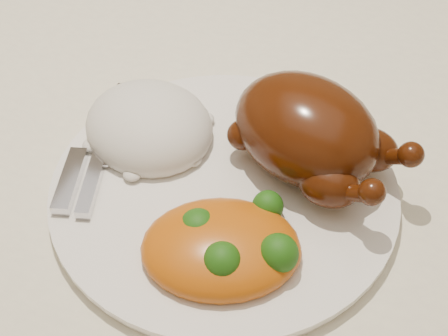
% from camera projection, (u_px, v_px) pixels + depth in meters
% --- Properties ---
extents(dining_table, '(1.60, 0.90, 0.76)m').
position_uv_depth(dining_table, '(213.00, 112.00, 0.76)').
color(dining_table, brown).
rests_on(dining_table, floor).
extents(tablecloth, '(1.73, 1.03, 0.18)m').
position_uv_depth(tablecloth, '(212.00, 63.00, 0.70)').
color(tablecloth, beige).
rests_on(tablecloth, dining_table).
extents(dinner_plate, '(0.36, 0.36, 0.01)m').
position_uv_depth(dinner_plate, '(224.00, 189.00, 0.53)').
color(dinner_plate, white).
rests_on(dinner_plate, tablecloth).
extents(roast_chicken, '(0.17, 0.14, 0.08)m').
position_uv_depth(roast_chicken, '(309.00, 132.00, 0.51)').
color(roast_chicken, '#4A1C08').
rests_on(roast_chicken, dinner_plate).
extents(rice_mound, '(0.15, 0.14, 0.06)m').
position_uv_depth(rice_mound, '(149.00, 127.00, 0.55)').
color(rice_mound, white).
rests_on(rice_mound, dinner_plate).
extents(mac_and_cheese, '(0.15, 0.13, 0.05)m').
position_uv_depth(mac_and_cheese, '(227.00, 246.00, 0.47)').
color(mac_and_cheese, '#D3660D').
rests_on(mac_and_cheese, dinner_plate).
extents(cutlery, '(0.06, 0.17, 0.01)m').
position_uv_depth(cutlery, '(94.00, 162.00, 0.53)').
color(cutlery, silver).
rests_on(cutlery, dinner_plate).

